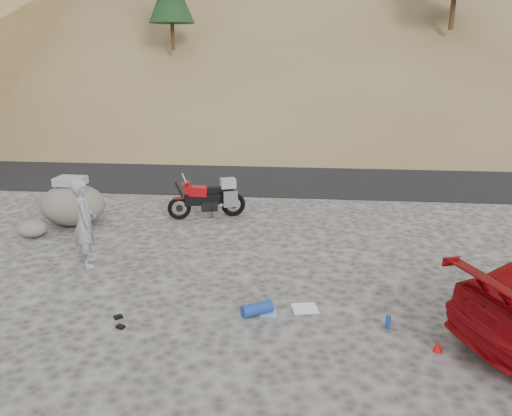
% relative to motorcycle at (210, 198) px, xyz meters
% --- Properties ---
extents(ground, '(140.00, 140.00, 0.00)m').
position_rel_motorcycle_xyz_m(ground, '(0.50, -3.55, -0.51)').
color(ground, '#403D3B').
rests_on(ground, ground).
extents(road, '(120.00, 7.00, 0.05)m').
position_rel_motorcycle_xyz_m(road, '(0.50, 5.45, -0.51)').
color(road, black).
rests_on(road, ground).
extents(motorcycle, '(1.94, 0.94, 1.20)m').
position_rel_motorcycle_xyz_m(motorcycle, '(0.00, 0.00, 0.00)').
color(motorcycle, black).
rests_on(motorcycle, ground).
extents(man, '(0.67, 0.77, 1.78)m').
position_rel_motorcycle_xyz_m(man, '(-1.88, -3.23, -0.51)').
color(man, gray).
rests_on(man, ground).
extents(boulder, '(1.86, 1.70, 1.19)m').
position_rel_motorcycle_xyz_m(boulder, '(-3.25, -0.88, 0.01)').
color(boulder, '#5E5950').
rests_on(boulder, ground).
extents(small_rock, '(0.69, 0.63, 0.39)m').
position_rel_motorcycle_xyz_m(small_rock, '(-3.83, -1.81, -0.31)').
color(small_rock, '#5E5950').
rests_on(small_rock, ground).
extents(gear_white_cloth, '(0.48, 0.45, 0.01)m').
position_rel_motorcycle_xyz_m(gear_white_cloth, '(2.44, -4.63, -0.50)').
color(gear_white_cloth, white).
rests_on(gear_white_cloth, ground).
extents(gear_blue_mat, '(0.54, 0.43, 0.20)m').
position_rel_motorcycle_xyz_m(gear_blue_mat, '(1.67, -4.90, -0.41)').
color(gear_blue_mat, navy).
rests_on(gear_blue_mat, ground).
extents(gear_bottle, '(0.08, 0.08, 0.21)m').
position_rel_motorcycle_xyz_m(gear_bottle, '(3.71, -5.13, -0.40)').
color(gear_bottle, navy).
rests_on(gear_bottle, ground).
extents(gear_funnel, '(0.16, 0.16, 0.18)m').
position_rel_motorcycle_xyz_m(gear_funnel, '(4.32, -5.70, -0.42)').
color(gear_funnel, red).
rests_on(gear_funnel, ground).
extents(gear_glove_a, '(0.15, 0.13, 0.04)m').
position_rel_motorcycle_xyz_m(gear_glove_a, '(-0.39, -5.51, -0.49)').
color(gear_glove_a, black).
rests_on(gear_glove_a, ground).
extents(gear_glove_b, '(0.16, 0.16, 0.04)m').
position_rel_motorcycle_xyz_m(gear_glove_b, '(-0.53, -5.23, -0.49)').
color(gear_glove_b, black).
rests_on(gear_glove_b, ground).
extents(gear_blue_cloth, '(0.29, 0.22, 0.01)m').
position_rel_motorcycle_xyz_m(gear_blue_cloth, '(1.85, -4.85, -0.51)').
color(gear_blue_cloth, '#82A8CA').
rests_on(gear_blue_cloth, ground).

